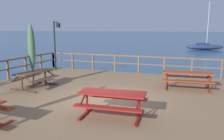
# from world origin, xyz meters

# --- Properties ---
(ground_plane) EXTENTS (600.00, 600.00, 0.00)m
(ground_plane) POSITION_xyz_m (0.00, 0.00, 0.00)
(ground_plane) COLOR navy
(wooden_deck) EXTENTS (12.63, 11.52, 0.71)m
(wooden_deck) POSITION_xyz_m (0.00, 0.00, 0.36)
(wooden_deck) COLOR #846647
(wooden_deck) RESTS_ON ground
(railing_waterside_far) EXTENTS (12.43, 0.10, 1.09)m
(railing_waterside_far) POSITION_xyz_m (-0.00, 5.61, 1.45)
(railing_waterside_far) COLOR brown
(railing_waterside_far) RESTS_ON wooden_deck
(picnic_table_mid_centre) EXTENTS (2.17, 1.57, 0.78)m
(picnic_table_mid_centre) POSITION_xyz_m (0.90, -1.55, 1.28)
(picnic_table_mid_centre) COLOR maroon
(picnic_table_mid_centre) RESTS_ON wooden_deck
(picnic_table_front_right) EXTENTS (1.47, 1.98, 0.78)m
(picnic_table_front_right) POSITION_xyz_m (-3.73, 0.53, 1.27)
(picnic_table_front_right) COLOR brown
(picnic_table_front_right) RESTS_ON wooden_deck
(picnic_table_mid_left) EXTENTS (2.31, 1.58, 0.78)m
(picnic_table_mid_left) POSITION_xyz_m (2.96, 2.81, 1.28)
(picnic_table_mid_left) COLOR #993819
(picnic_table_mid_left) RESTS_ON wooden_deck
(patio_umbrella_tall_back_left) EXTENTS (0.32, 0.32, 2.92)m
(patio_umbrella_tall_back_left) POSITION_xyz_m (-3.75, 0.48, 2.57)
(patio_umbrella_tall_back_left) COLOR #4C3828
(patio_umbrella_tall_back_left) RESTS_ON wooden_deck
(lamp_post_hooked) EXTENTS (0.63, 0.40, 3.20)m
(lamp_post_hooked) POSITION_xyz_m (-5.44, 4.97, 2.83)
(lamp_post_hooked) COLOR black
(lamp_post_hooked) RESTS_ON wooden_deck
(sailboat_distant) EXTENTS (6.23, 3.10, 7.72)m
(sailboat_distant) POSITION_xyz_m (4.49, 33.05, 0.51)
(sailboat_distant) COLOR navy
(sailboat_distant) RESTS_ON ground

